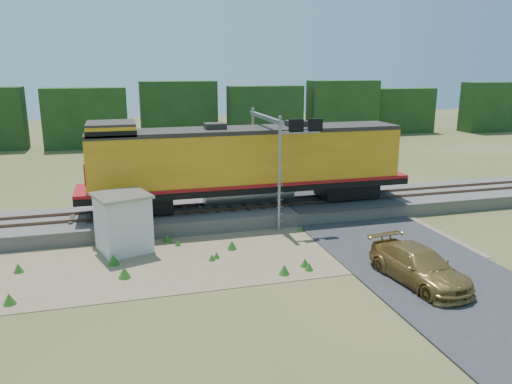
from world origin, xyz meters
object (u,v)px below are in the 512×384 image
object	(u,v)px
shed	(123,222)
car	(419,266)
locomotive	(244,162)
signal_gantry	(274,139)

from	to	relation	value
shed	car	distance (m)	14.13
locomotive	car	distance (m)	12.37
signal_gantry	car	distance (m)	11.64
shed	signal_gantry	world-z (taller)	signal_gantry
signal_gantry	locomotive	bearing A→B (deg)	158.43
signal_gantry	car	xyz separation A→B (m)	(3.32, -10.36, -4.13)
shed	locomotive	bearing A→B (deg)	9.30
locomotive	signal_gantry	world-z (taller)	signal_gantry
locomotive	signal_gantry	xyz separation A→B (m)	(1.63, -0.64, 1.40)
signal_gantry	car	bearing A→B (deg)	-72.24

